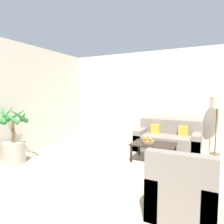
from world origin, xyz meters
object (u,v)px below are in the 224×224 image
ottoman (192,174)px  orange_fruit (145,138)px  coffee_table (154,146)px  armchair (182,192)px  apple_red (150,138)px  apple_green (150,139)px  sofa_loveseat (167,141)px  fruit_bowl (148,142)px  potted_palm (14,144)px  floor_lamp (217,106)px

ottoman → orange_fruit: bearing=141.9°
coffee_table → ottoman: size_ratio=1.39×
orange_fruit → armchair: (1.00, -1.69, -0.23)m
apple_red → apple_green: bearing=-66.8°
apple_red → armchair: bearing=-62.5°
armchair → orange_fruit: bearing=120.6°
sofa_loveseat → fruit_bowl: bearing=-104.0°
potted_palm → armchair: potted_palm is taller
coffee_table → apple_green: size_ratio=11.48×
coffee_table → orange_fruit: size_ratio=10.52×
apple_green → fruit_bowl: bearing=168.8°
coffee_table → fruit_bowl: bearing=-173.2°
fruit_bowl → potted_palm: bearing=-150.7°
floor_lamp → armchair: 3.07m
sofa_loveseat → apple_green: size_ratio=19.86×
sofa_loveseat → armchair: armchair is taller
floor_lamp → armchair: (-0.42, -2.90, -0.93)m
apple_green → orange_fruit: orange_fruit is taller
floor_lamp → ottoman: size_ratio=2.13×
potted_palm → sofa_loveseat: size_ratio=0.79×
sofa_loveseat → ottoman: (0.74, -1.79, -0.10)m
coffee_table → ottoman: 1.22m
apple_green → ottoman: 1.29m
potted_palm → floor_lamp: (3.89, 2.61, 0.79)m
potted_palm → sofa_loveseat: (2.78, 2.38, -0.14)m
potted_palm → ottoman: 3.58m
coffee_table → armchair: bearing=-64.6°
fruit_bowl → apple_red: apple_red is taller
apple_green → armchair: armchair is taller
apple_red → apple_green: size_ratio=0.81×
sofa_loveseat → armchair: size_ratio=1.85×
apple_red → apple_green: 0.09m
coffee_table → armchair: (0.82, -1.72, -0.08)m
floor_lamp → ottoman: (-0.37, -2.02, -1.03)m
sofa_loveseat → coffee_table: sofa_loveseat is taller
ottoman → armchair: bearing=-92.7°
coffee_table → apple_green: bearing=-163.1°
fruit_bowl → apple_green: bearing=-11.2°
fruit_bowl → armchair: 1.95m
coffee_table → fruit_bowl: (-0.11, -0.01, 0.08)m
fruit_bowl → armchair: bearing=-61.4°
apple_red → apple_green: apple_green is taller
apple_red → orange_fruit: (-0.07, -0.10, 0.01)m
potted_palm → floor_lamp: 4.75m
apple_red → armchair: size_ratio=0.08×
sofa_loveseat → fruit_bowl: sofa_loveseat is taller
apple_red → fruit_bowl: bearing=-94.0°
coffee_table → apple_red: 0.19m
fruit_bowl → sofa_loveseat: bearing=76.0°
sofa_loveseat → armchair: 2.75m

